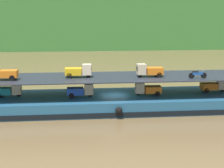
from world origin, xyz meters
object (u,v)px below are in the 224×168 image
mini_truck_lower_aft (81,90)px  mini_truck_lower_mid (148,89)px  cargo_barge (114,102)px  mini_truck_lower_stern (9,90)px  mini_truck_upper_stern (3,73)px  mini_truck_upper_mid (79,71)px  mini_truck_lower_fore (214,86)px  mini_truck_upper_fore (149,70)px  motorcycle_upper_port (198,74)px

mini_truck_lower_aft → mini_truck_lower_mid: bearing=0.3°
cargo_barge → mini_truck_lower_stern: size_ratio=11.36×
cargo_barge → mini_truck_upper_stern: bearing=-176.1°
mini_truck_upper_stern → mini_truck_upper_mid: bearing=5.3°
mini_truck_lower_fore → mini_truck_upper_mid: mini_truck_upper_mid is taller
mini_truck_lower_aft → mini_truck_lower_mid: size_ratio=0.98×
mini_truck_upper_fore → motorcycle_upper_port: 4.96m
cargo_barge → mini_truck_lower_aft: 3.91m
mini_truck_lower_stern → mini_truck_upper_stern: (-0.23, -1.18, 2.00)m
mini_truck_lower_aft → motorcycle_upper_port: 12.14m
mini_truck_lower_stern → mini_truck_lower_aft: size_ratio=1.01×
mini_truck_lower_stern → mini_truck_lower_mid: 14.55m
mini_truck_lower_aft → mini_truck_upper_stern: mini_truck_upper_stern is taller
mini_truck_lower_fore → motorcycle_upper_port: size_ratio=1.45×
mini_truck_lower_mid → motorcycle_upper_port: size_ratio=1.47×
mini_truck_upper_fore → mini_truck_lower_fore: bearing=7.5°
mini_truck_lower_stern → mini_truck_upper_stern: mini_truck_upper_stern is taller
mini_truck_lower_aft → mini_truck_upper_mid: bearing=108.5°
mini_truck_lower_mid → mini_truck_upper_mid: size_ratio=1.00×
cargo_barge → mini_truck_upper_fore: 5.00m
cargo_barge → mini_truck_lower_fore: bearing=2.5°
cargo_barge → mini_truck_upper_mid: bearing=-179.0°
mini_truck_lower_aft → mini_truck_upper_stern: bearing=-178.1°
motorcycle_upper_port → mini_truck_lower_stern: bearing=173.1°
cargo_barge → mini_truck_upper_fore: (3.60, -0.51, 3.44)m
mini_truck_lower_mid → motorcycle_upper_port: 5.37m
cargo_barge → mini_truck_upper_mid: 5.09m
cargo_barge → motorcycle_upper_port: 9.13m
mini_truck_upper_mid → motorcycle_upper_port: size_ratio=1.47×
mini_truck_upper_fore → cargo_barge: bearing=172.0°
cargo_barge → mini_truck_upper_fore: mini_truck_upper_fore is taller
cargo_barge → mini_truck_lower_mid: bearing=-7.7°
mini_truck_lower_mid → mini_truck_upper_stern: bearing=-178.8°
mini_truck_lower_mid → motorcycle_upper_port: motorcycle_upper_port is taller
mini_truck_lower_aft → mini_truck_upper_mid: 2.05m
mini_truck_lower_aft → cargo_barge: bearing=8.1°
mini_truck_upper_mid → motorcycle_upper_port: mini_truck_upper_mid is taller
cargo_barge → mini_truck_upper_stern: 11.82m
mini_truck_lower_mid → mini_truck_upper_fore: size_ratio=1.02×
mini_truck_upper_mid → mini_truck_upper_fore: same height
mini_truck_lower_aft → mini_truck_upper_stern: size_ratio=0.99×
motorcycle_upper_port → mini_truck_upper_mid: bearing=171.2°
mini_truck_lower_stern → mini_truck_upper_fore: size_ratio=1.00×
mini_truck_lower_mid → mini_truck_upper_fore: (0.12, -0.04, 2.00)m
cargo_barge → mini_truck_upper_mid: mini_truck_upper_mid is taller
mini_truck_lower_fore → mini_truck_upper_mid: 15.01m
mini_truck_upper_mid → mini_truck_upper_stern: bearing=-174.7°
mini_truck_lower_aft → mini_truck_lower_fore: same height
mini_truck_lower_fore → cargo_barge: bearing=-177.5°
mini_truck_upper_stern → mini_truck_upper_mid: same height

